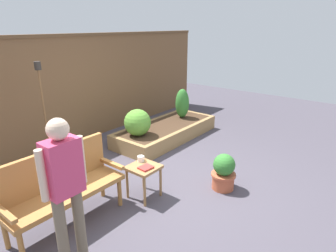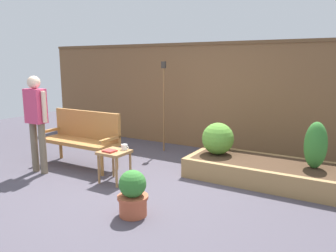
{
  "view_description": "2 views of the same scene",
  "coord_description": "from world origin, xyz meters",
  "px_view_note": "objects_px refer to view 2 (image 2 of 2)",
  "views": [
    {
      "loc": [
        -2.98,
        -2.44,
        2.32
      ],
      "look_at": [
        0.5,
        0.33,
        0.76
      ],
      "focal_mm": 31.06,
      "sensor_mm": 36.0,
      "label": 1
    },
    {
      "loc": [
        2.7,
        -3.65,
        1.77
      ],
      "look_at": [
        0.31,
        0.43,
        0.86
      ],
      "focal_mm": 35.66,
      "sensor_mm": 36.0,
      "label": 2
    }
  ],
  "objects_px": {
    "book_on_table": "(110,151)",
    "potted_boxwood": "(133,193)",
    "cup_on_table": "(124,147)",
    "person_by_bench": "(36,116)",
    "tiki_torch": "(164,91)",
    "side_table": "(114,156)",
    "garden_bench": "(83,134)",
    "shrub_far_corner": "(316,145)",
    "shrub_near_bench": "(218,139)"
  },
  "relations": [
    {
      "from": "book_on_table",
      "to": "potted_boxwood",
      "type": "height_order",
      "value": "potted_boxwood"
    },
    {
      "from": "cup_on_table",
      "to": "person_by_bench",
      "type": "distance_m",
      "value": 1.54
    },
    {
      "from": "potted_boxwood",
      "to": "cup_on_table",
      "type": "bearing_deg",
      "value": 131.9
    },
    {
      "from": "tiki_torch",
      "to": "side_table",
      "type": "bearing_deg",
      "value": -81.18
    },
    {
      "from": "person_by_bench",
      "to": "tiki_torch",
      "type": "bearing_deg",
      "value": 64.49
    },
    {
      "from": "garden_bench",
      "to": "shrub_far_corner",
      "type": "height_order",
      "value": "shrub_far_corner"
    },
    {
      "from": "book_on_table",
      "to": "shrub_far_corner",
      "type": "distance_m",
      "value": 2.92
    },
    {
      "from": "side_table",
      "to": "shrub_near_bench",
      "type": "xyz_separation_m",
      "value": [
        1.14,
        1.22,
        0.16
      ]
    },
    {
      "from": "shrub_near_bench",
      "to": "shrub_far_corner",
      "type": "xyz_separation_m",
      "value": [
        1.45,
        0.0,
        0.07
      ]
    },
    {
      "from": "book_on_table",
      "to": "person_by_bench",
      "type": "xyz_separation_m",
      "value": [
        -1.31,
        -0.2,
        0.44
      ]
    },
    {
      "from": "potted_boxwood",
      "to": "person_by_bench",
      "type": "xyz_separation_m",
      "value": [
        -2.23,
        0.49,
        0.66
      ]
    },
    {
      "from": "side_table",
      "to": "person_by_bench",
      "type": "height_order",
      "value": "person_by_bench"
    },
    {
      "from": "garden_bench",
      "to": "shrub_near_bench",
      "type": "height_order",
      "value": "garden_bench"
    },
    {
      "from": "tiki_torch",
      "to": "person_by_bench",
      "type": "distance_m",
      "value": 2.43
    },
    {
      "from": "garden_bench",
      "to": "side_table",
      "type": "distance_m",
      "value": 1.1
    },
    {
      "from": "side_table",
      "to": "book_on_table",
      "type": "height_order",
      "value": "book_on_table"
    },
    {
      "from": "shrub_far_corner",
      "to": "person_by_bench",
      "type": "relative_size",
      "value": 0.42
    },
    {
      "from": "potted_boxwood",
      "to": "person_by_bench",
      "type": "relative_size",
      "value": 0.35
    },
    {
      "from": "potted_boxwood",
      "to": "tiki_torch",
      "type": "distance_m",
      "value": 3.08
    },
    {
      "from": "book_on_table",
      "to": "shrub_near_bench",
      "type": "bearing_deg",
      "value": 52.53
    },
    {
      "from": "garden_bench",
      "to": "potted_boxwood",
      "type": "relative_size",
      "value": 2.62
    },
    {
      "from": "cup_on_table",
      "to": "shrub_near_bench",
      "type": "relative_size",
      "value": 0.25
    },
    {
      "from": "garden_bench",
      "to": "tiki_torch",
      "type": "xyz_separation_m",
      "value": [
        0.72,
        1.52,
        0.67
      ]
    },
    {
      "from": "shrub_far_corner",
      "to": "person_by_bench",
      "type": "distance_m",
      "value": 4.21
    },
    {
      "from": "book_on_table",
      "to": "side_table",
      "type": "bearing_deg",
      "value": 71.92
    },
    {
      "from": "cup_on_table",
      "to": "garden_bench",
      "type": "bearing_deg",
      "value": 166.72
    },
    {
      "from": "cup_on_table",
      "to": "book_on_table",
      "type": "height_order",
      "value": "cup_on_table"
    },
    {
      "from": "person_by_bench",
      "to": "garden_bench",
      "type": "bearing_deg",
      "value": 64.1
    },
    {
      "from": "garden_bench",
      "to": "potted_boxwood",
      "type": "xyz_separation_m",
      "value": [
        1.91,
        -1.16,
        -0.27
      ]
    },
    {
      "from": "potted_boxwood",
      "to": "shrub_near_bench",
      "type": "height_order",
      "value": "shrub_near_bench"
    },
    {
      "from": "garden_bench",
      "to": "book_on_table",
      "type": "distance_m",
      "value": 1.09
    },
    {
      "from": "cup_on_table",
      "to": "side_table",
      "type": "bearing_deg",
      "value": -123.82
    },
    {
      "from": "shrub_near_bench",
      "to": "shrub_far_corner",
      "type": "height_order",
      "value": "shrub_far_corner"
    },
    {
      "from": "garden_bench",
      "to": "shrub_near_bench",
      "type": "relative_size",
      "value": 2.81
    },
    {
      "from": "garden_bench",
      "to": "person_by_bench",
      "type": "distance_m",
      "value": 0.83
    },
    {
      "from": "cup_on_table",
      "to": "potted_boxwood",
      "type": "relative_size",
      "value": 0.23
    },
    {
      "from": "garden_bench",
      "to": "side_table",
      "type": "xyz_separation_m",
      "value": [
        1.02,
        -0.39,
        -0.15
      ]
    },
    {
      "from": "shrub_near_bench",
      "to": "cup_on_table",
      "type": "bearing_deg",
      "value": -134.03
    },
    {
      "from": "garden_bench",
      "to": "shrub_far_corner",
      "type": "xyz_separation_m",
      "value": [
        3.61,
        0.83,
        0.09
      ]
    },
    {
      "from": "book_on_table",
      "to": "shrub_far_corner",
      "type": "relative_size",
      "value": 0.27
    },
    {
      "from": "shrub_far_corner",
      "to": "garden_bench",
      "type": "bearing_deg",
      "value": -167.09
    },
    {
      "from": "cup_on_table",
      "to": "person_by_bench",
      "type": "height_order",
      "value": "person_by_bench"
    },
    {
      "from": "book_on_table",
      "to": "tiki_torch",
      "type": "bearing_deg",
      "value": 102.41
    },
    {
      "from": "book_on_table",
      "to": "person_by_bench",
      "type": "relative_size",
      "value": 0.11
    },
    {
      "from": "cup_on_table",
      "to": "book_on_table",
      "type": "xyz_separation_m",
      "value": [
        -0.12,
        -0.2,
        -0.03
      ]
    },
    {
      "from": "garden_bench",
      "to": "book_on_table",
      "type": "xyz_separation_m",
      "value": [
        0.99,
        -0.46,
        -0.05
      ]
    },
    {
      "from": "side_table",
      "to": "cup_on_table",
      "type": "xyz_separation_m",
      "value": [
        0.09,
        0.13,
        0.12
      ]
    },
    {
      "from": "shrub_near_bench",
      "to": "tiki_torch",
      "type": "xyz_separation_m",
      "value": [
        -1.44,
        0.69,
        0.66
      ]
    },
    {
      "from": "potted_boxwood",
      "to": "person_by_bench",
      "type": "height_order",
      "value": "person_by_bench"
    },
    {
      "from": "garden_bench",
      "to": "cup_on_table",
      "type": "xyz_separation_m",
      "value": [
        1.1,
        -0.26,
        -0.02
      ]
    }
  ]
}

